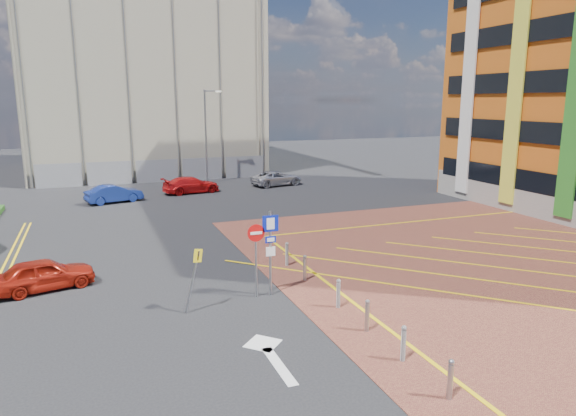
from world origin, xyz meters
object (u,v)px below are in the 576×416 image
sign_cluster (265,245)px  car_red_back (191,185)px  car_silver_back (277,178)px  car_blue_back (114,194)px  car_red_left (44,274)px  warning_sign (194,272)px  lamp_back (207,133)px

sign_cluster → car_red_back: sign_cluster is taller
car_silver_back → car_blue_back: bearing=90.6°
car_silver_back → car_red_left: bearing=128.5°
sign_cluster → car_red_back: size_ratio=0.72×
car_red_left → car_red_back: car_red_back is taller
car_silver_back → warning_sign: bearing=142.6°
warning_sign → car_blue_back: size_ratio=0.58×
car_silver_back → lamp_back: bearing=44.6°
sign_cluster → car_silver_back: sign_cluster is taller
car_red_back → car_silver_back: bearing=-91.9°
lamp_back → sign_cluster: lamp_back is taller
warning_sign → car_blue_back: 21.30m
sign_cluster → car_silver_back: 25.25m
warning_sign → car_silver_back: bearing=64.2°
car_blue_back → car_red_back: (5.83, 1.90, 0.00)m
car_blue_back → sign_cluster: bearing=175.7°
warning_sign → car_silver_back: warning_sign is taller
car_red_back → warning_sign: bearing=160.3°
car_blue_back → car_silver_back: size_ratio=0.88×
lamp_back → car_red_back: 6.23m
car_red_left → lamp_back: bearing=-40.2°
sign_cluster → car_red_left: size_ratio=0.89×
car_blue_back → car_silver_back: 13.60m
sign_cluster → warning_sign: (-2.71, -0.53, -0.52)m
lamp_back → car_red_left: (-11.46, -23.35, -3.74)m
sign_cluster → car_silver_back: size_ratio=0.73×
warning_sign → lamp_back: bearing=76.7°
car_red_left → car_silver_back: bearing=-53.9°
warning_sign → sign_cluster: bearing=11.2°
car_red_left → warning_sign: bearing=-144.3°
sign_cluster → car_blue_back: sign_cluster is taller
sign_cluster → car_red_left: 8.61m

